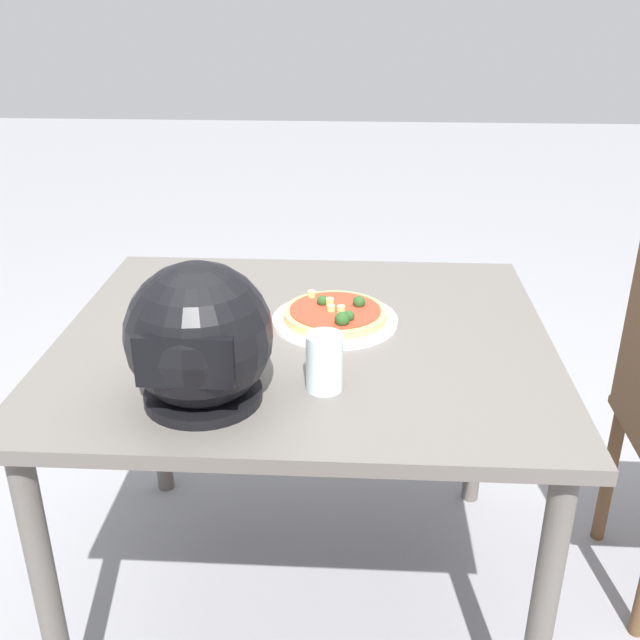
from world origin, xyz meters
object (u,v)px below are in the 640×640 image
motorcycle_helmet (199,338)px  drinking_glass (324,362)px  dining_table (305,369)px  pizza (336,313)px

motorcycle_helmet → drinking_glass: motorcycle_helmet is taller
dining_table → drinking_glass: 0.28m
pizza → motorcycle_helmet: (0.23, 0.35, 0.10)m
dining_table → motorcycle_helmet: 0.39m
dining_table → pizza: size_ratio=4.57×
dining_table → drinking_glass: size_ratio=9.49×
dining_table → motorcycle_helmet: bearing=60.1°
pizza → drinking_glass: size_ratio=2.08×
pizza → drinking_glass: bearing=87.9°
pizza → motorcycle_helmet: motorcycle_helmet is taller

